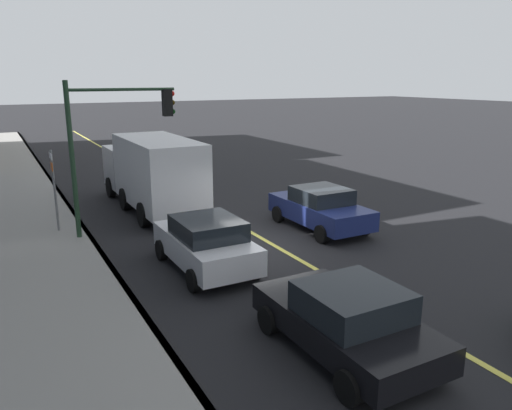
{
  "coord_description": "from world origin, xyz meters",
  "views": [
    {
      "loc": [
        -13.27,
        7.67,
        5.22
      ],
      "look_at": [
        -1.52,
        1.3,
        1.78
      ],
      "focal_mm": 34.61,
      "sensor_mm": 36.0,
      "label": 1
    }
  ],
  "objects_px": {
    "car_white": "(206,243)",
    "car_black": "(347,319)",
    "car_navy": "(320,208)",
    "traffic_light_mast": "(115,131)",
    "street_sign_post": "(54,186)",
    "truck_white": "(152,171)"
  },
  "relations": [
    {
      "from": "car_navy",
      "to": "street_sign_post",
      "type": "distance_m",
      "value": 9.15
    },
    {
      "from": "car_white",
      "to": "car_black",
      "type": "relative_size",
      "value": 0.97
    },
    {
      "from": "car_white",
      "to": "traffic_light_mast",
      "type": "bearing_deg",
      "value": 17.22
    },
    {
      "from": "truck_white",
      "to": "traffic_light_mast",
      "type": "relative_size",
      "value": 1.48
    },
    {
      "from": "traffic_light_mast",
      "to": "street_sign_post",
      "type": "height_order",
      "value": "traffic_light_mast"
    },
    {
      "from": "street_sign_post",
      "to": "truck_white",
      "type": "bearing_deg",
      "value": -66.23
    },
    {
      "from": "car_navy",
      "to": "car_black",
      "type": "height_order",
      "value": "car_navy"
    },
    {
      "from": "car_black",
      "to": "truck_white",
      "type": "bearing_deg",
      "value": 0.1
    },
    {
      "from": "car_navy",
      "to": "truck_white",
      "type": "height_order",
      "value": "truck_white"
    },
    {
      "from": "car_white",
      "to": "traffic_light_mast",
      "type": "height_order",
      "value": "traffic_light_mast"
    },
    {
      "from": "car_navy",
      "to": "car_black",
      "type": "distance_m",
      "value": 8.29
    },
    {
      "from": "truck_white",
      "to": "street_sign_post",
      "type": "xyz_separation_m",
      "value": [
        -1.72,
        3.9,
        0.12
      ]
    },
    {
      "from": "traffic_light_mast",
      "to": "car_white",
      "type": "bearing_deg",
      "value": -162.78
    },
    {
      "from": "car_navy",
      "to": "street_sign_post",
      "type": "relative_size",
      "value": 1.43
    },
    {
      "from": "traffic_light_mast",
      "to": "street_sign_post",
      "type": "relative_size",
      "value": 1.77
    },
    {
      "from": "car_black",
      "to": "street_sign_post",
      "type": "height_order",
      "value": "street_sign_post"
    },
    {
      "from": "truck_white",
      "to": "street_sign_post",
      "type": "bearing_deg",
      "value": 113.77
    },
    {
      "from": "traffic_light_mast",
      "to": "street_sign_post",
      "type": "xyz_separation_m",
      "value": [
        1.09,
        1.9,
        -1.83
      ]
    },
    {
      "from": "car_white",
      "to": "street_sign_post",
      "type": "bearing_deg",
      "value": 30.94
    },
    {
      "from": "car_white",
      "to": "street_sign_post",
      "type": "xyz_separation_m",
      "value": [
        5.38,
        3.22,
        0.93
      ]
    },
    {
      "from": "car_black",
      "to": "traffic_light_mast",
      "type": "relative_size",
      "value": 0.78
    },
    {
      "from": "car_black",
      "to": "traffic_light_mast",
      "type": "distance_m",
      "value": 10.22
    }
  ]
}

